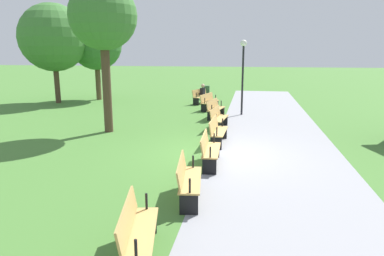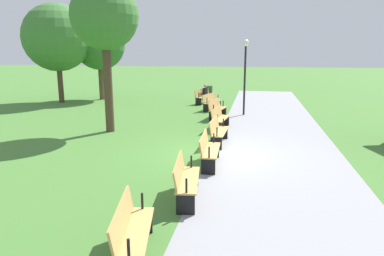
{
  "view_description": "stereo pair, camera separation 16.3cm",
  "coord_description": "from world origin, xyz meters",
  "px_view_note": "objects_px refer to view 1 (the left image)",
  "views": [
    {
      "loc": [
        10.64,
        1.01,
        3.21
      ],
      "look_at": [
        0.0,
        -0.79,
        0.8
      ],
      "focal_mm": 32.66,
      "sensor_mm": 36.0,
      "label": 1
    },
    {
      "loc": [
        10.61,
        1.17,
        3.21
      ],
      "look_at": [
        0.0,
        -0.79,
        0.8
      ],
      "focal_mm": 32.66,
      "sensor_mm": 36.0,
      "label": 2
    }
  ],
  "objects_px": {
    "bench_6": "(188,179)",
    "tree_2": "(53,38)",
    "bench_2": "(215,108)",
    "tree_0": "(103,17)",
    "trash_bin": "(206,92)",
    "lamp_post": "(243,63)",
    "bench_5": "(209,149)",
    "bench_7": "(137,231)",
    "bench_0": "(201,96)",
    "bench_1": "(209,101)",
    "person_seated": "(204,93)",
    "bench_4": "(217,131)",
    "bench_3": "(218,118)",
    "tree_1": "(96,44)"
  },
  "relations": [
    {
      "from": "bench_6",
      "to": "tree_2",
      "type": "height_order",
      "value": "tree_2"
    },
    {
      "from": "bench_2",
      "to": "tree_0",
      "type": "height_order",
      "value": "tree_0"
    },
    {
      "from": "trash_bin",
      "to": "bench_2",
      "type": "bearing_deg",
      "value": 10.98
    },
    {
      "from": "tree_2",
      "to": "lamp_post",
      "type": "distance_m",
      "value": 11.69
    },
    {
      "from": "bench_5",
      "to": "bench_7",
      "type": "bearing_deg",
      "value": -9.22
    },
    {
      "from": "bench_0",
      "to": "bench_5",
      "type": "xyz_separation_m",
      "value": [
        11.67,
        1.89,
        0.0
      ]
    },
    {
      "from": "bench_1",
      "to": "bench_7",
      "type": "xyz_separation_m",
      "value": [
        14.13,
        0.57,
        0.0
      ]
    },
    {
      "from": "bench_2",
      "to": "trash_bin",
      "type": "distance_m",
      "value": 6.8
    },
    {
      "from": "bench_7",
      "to": "person_seated",
      "type": "xyz_separation_m",
      "value": [
        -16.43,
        -1.15,
        0.17
      ]
    },
    {
      "from": "lamp_post",
      "to": "bench_4",
      "type": "bearing_deg",
      "value": -6.6
    },
    {
      "from": "person_seated",
      "to": "tree_0",
      "type": "bearing_deg",
      "value": 2.17
    },
    {
      "from": "trash_bin",
      "to": "bench_7",
      "type": "bearing_deg",
      "value": 4.0
    },
    {
      "from": "bench_4",
      "to": "trash_bin",
      "type": "distance_m",
      "value": 11.55
    },
    {
      "from": "person_seated",
      "to": "bench_3",
      "type": "bearing_deg",
      "value": 33.26
    },
    {
      "from": "bench_1",
      "to": "bench_4",
      "type": "xyz_separation_m",
      "value": [
        7.03,
        1.14,
        0.0
      ]
    },
    {
      "from": "bench_6",
      "to": "bench_7",
      "type": "bearing_deg",
      "value": -16.16
    },
    {
      "from": "bench_1",
      "to": "tree_0",
      "type": "relative_size",
      "value": 0.3
    },
    {
      "from": "bench_4",
      "to": "bench_5",
      "type": "distance_m",
      "value": 2.38
    },
    {
      "from": "bench_1",
      "to": "tree_2",
      "type": "height_order",
      "value": "tree_2"
    },
    {
      "from": "bench_0",
      "to": "tree_0",
      "type": "relative_size",
      "value": 0.3
    },
    {
      "from": "person_seated",
      "to": "trash_bin",
      "type": "height_order",
      "value": "person_seated"
    },
    {
      "from": "bench_1",
      "to": "tree_0",
      "type": "distance_m",
      "value": 7.84
    },
    {
      "from": "bench_2",
      "to": "person_seated",
      "type": "relative_size",
      "value": 1.42
    },
    {
      "from": "bench_7",
      "to": "tree_0",
      "type": "xyz_separation_m",
      "value": [
        -8.25,
        -3.92,
        3.95
      ]
    },
    {
      "from": "bench_5",
      "to": "lamp_post",
      "type": "bearing_deg",
      "value": 172.98
    },
    {
      "from": "bench_4",
      "to": "lamp_post",
      "type": "height_order",
      "value": "lamp_post"
    },
    {
      "from": "bench_3",
      "to": "tree_2",
      "type": "height_order",
      "value": "tree_2"
    },
    {
      "from": "bench_7",
      "to": "lamp_post",
      "type": "bearing_deg",
      "value": 162.92
    },
    {
      "from": "bench_2",
      "to": "tree_2",
      "type": "height_order",
      "value": "tree_2"
    },
    {
      "from": "bench_1",
      "to": "tree_1",
      "type": "bearing_deg",
      "value": -94.36
    },
    {
      "from": "tree_0",
      "to": "trash_bin",
      "type": "distance_m",
      "value": 11.3
    },
    {
      "from": "tree_0",
      "to": "tree_1",
      "type": "distance_m",
      "value": 9.83
    },
    {
      "from": "bench_5",
      "to": "tree_2",
      "type": "xyz_separation_m",
      "value": [
        -10.48,
        -10.72,
        3.47
      ]
    },
    {
      "from": "bench_7",
      "to": "tree_0",
      "type": "distance_m",
      "value": 9.95
    },
    {
      "from": "bench_7",
      "to": "bench_3",
      "type": "bearing_deg",
      "value": 166.13
    },
    {
      "from": "bench_6",
      "to": "lamp_post",
      "type": "xyz_separation_m",
      "value": [
        -10.61,
        0.87,
        2.14
      ]
    },
    {
      "from": "bench_0",
      "to": "lamp_post",
      "type": "xyz_separation_m",
      "value": [
        3.43,
        2.57,
        2.14
      ]
    },
    {
      "from": "tree_1",
      "to": "bench_1",
      "type": "bearing_deg",
      "value": 69.44
    },
    {
      "from": "bench_6",
      "to": "bench_2",
      "type": "bearing_deg",
      "value": 175.36
    },
    {
      "from": "bench_0",
      "to": "lamp_post",
      "type": "height_order",
      "value": "lamp_post"
    },
    {
      "from": "bench_2",
      "to": "bench_7",
      "type": "bearing_deg",
      "value": 11.57
    },
    {
      "from": "bench_6",
      "to": "person_seated",
      "type": "relative_size",
      "value": 1.41
    },
    {
      "from": "bench_3",
      "to": "lamp_post",
      "type": "xyz_separation_m",
      "value": [
        -3.49,
        0.87,
        2.14
      ]
    },
    {
      "from": "bench_1",
      "to": "bench_3",
      "type": "bearing_deg",
      "value": 27.72
    },
    {
      "from": "bench_0",
      "to": "tree_2",
      "type": "relative_size",
      "value": 0.29
    },
    {
      "from": "bench_7",
      "to": "tree_0",
      "type": "height_order",
      "value": "tree_0"
    },
    {
      "from": "person_seated",
      "to": "bench_2",
      "type": "bearing_deg",
      "value": 34.88
    },
    {
      "from": "bench_4",
      "to": "bench_7",
      "type": "height_order",
      "value": "same"
    },
    {
      "from": "bench_1",
      "to": "bench_0",
      "type": "bearing_deg",
      "value": -145.37
    },
    {
      "from": "bench_5",
      "to": "bench_7",
      "type": "distance_m",
      "value": 4.76
    }
  ]
}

